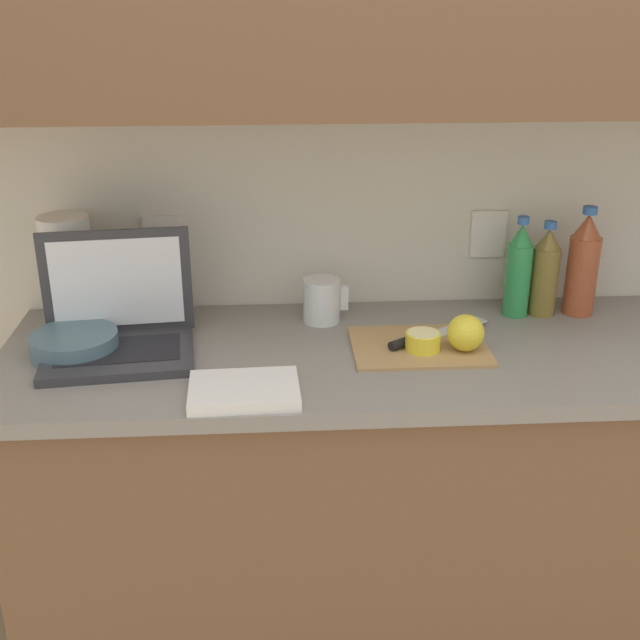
# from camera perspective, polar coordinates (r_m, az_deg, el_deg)

# --- Properties ---
(wall_back) EXTENTS (5.20, 0.38, 2.60)m
(wall_back) POSITION_cam_1_polar(r_m,az_deg,el_deg) (1.92, 10.52, 18.83)
(wall_back) COLOR silver
(wall_back) RESTS_ON ground_plane
(counter_unit) EXTENTS (2.14, 0.59, 0.91)m
(counter_unit) POSITION_cam_1_polar(r_m,az_deg,el_deg) (2.09, 10.39, -12.99)
(counter_unit) COLOR brown
(counter_unit) RESTS_ON ground_plane
(laptop) EXTENTS (0.35, 0.28, 0.26)m
(laptop) POSITION_cam_1_polar(r_m,az_deg,el_deg) (1.85, -14.15, -0.31)
(laptop) COLOR #333338
(laptop) RESTS_ON counter_unit
(cutting_board) EXTENTS (0.31, 0.23, 0.01)m
(cutting_board) POSITION_cam_1_polar(r_m,az_deg,el_deg) (1.83, 7.06, -1.88)
(cutting_board) COLOR tan
(cutting_board) RESTS_ON counter_unit
(knife) EXTENTS (0.27, 0.19, 0.02)m
(knife) POSITION_cam_1_polar(r_m,az_deg,el_deg) (1.85, 7.27, -1.18)
(knife) COLOR silver
(knife) RESTS_ON cutting_board
(lemon_half_cut) EXTENTS (0.08, 0.08, 0.04)m
(lemon_half_cut) POSITION_cam_1_polar(r_m,az_deg,el_deg) (1.80, 7.33, -1.48)
(lemon_half_cut) COLOR yellow
(lemon_half_cut) RESTS_ON cutting_board
(lemon_whole_beside) EXTENTS (0.08, 0.08, 0.08)m
(lemon_whole_beside) POSITION_cam_1_polar(r_m,az_deg,el_deg) (1.81, 10.31, -0.90)
(lemon_whole_beside) COLOR yellow
(lemon_whole_beside) RESTS_ON cutting_board
(bottle_green_soda) EXTENTS (0.08, 0.08, 0.27)m
(bottle_green_soda) POSITION_cam_1_polar(r_m,az_deg,el_deg) (2.08, 18.19, 3.71)
(bottle_green_soda) COLOR #A34C2D
(bottle_green_soda) RESTS_ON counter_unit
(bottle_oil_tall) EXTENTS (0.07, 0.07, 0.24)m
(bottle_oil_tall) POSITION_cam_1_polar(r_m,az_deg,el_deg) (2.05, 15.71, 3.26)
(bottle_oil_tall) COLOR olive
(bottle_oil_tall) RESTS_ON counter_unit
(bottle_water_clear) EXTENTS (0.06, 0.06, 0.25)m
(bottle_water_clear) POSITION_cam_1_polar(r_m,az_deg,el_deg) (2.03, 13.94, 3.41)
(bottle_water_clear) COLOR #2D934C
(bottle_water_clear) RESTS_ON counter_unit
(measuring_cup) EXTENTS (0.11, 0.09, 0.11)m
(measuring_cup) POSITION_cam_1_polar(r_m,az_deg,el_deg) (1.95, 0.14, 1.41)
(measuring_cup) COLOR silver
(measuring_cup) RESTS_ON counter_unit
(bowl_white) EXTENTS (0.19, 0.19, 0.05)m
(bowl_white) POSITION_cam_1_polar(r_m,az_deg,el_deg) (1.86, -17.06, -1.68)
(bowl_white) COLOR slate
(bowl_white) RESTS_ON counter_unit
(paper_towel_roll) EXTENTS (0.12, 0.12, 0.26)m
(paper_towel_roll) POSITION_cam_1_polar(r_m,az_deg,el_deg) (2.01, -17.43, 3.41)
(paper_towel_roll) COLOR white
(paper_towel_roll) RESTS_ON counter_unit
(dish_towel) EXTENTS (0.23, 0.17, 0.02)m
(dish_towel) POSITION_cam_1_polar(r_m,az_deg,el_deg) (1.62, -5.42, -5.02)
(dish_towel) COLOR white
(dish_towel) RESTS_ON counter_unit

